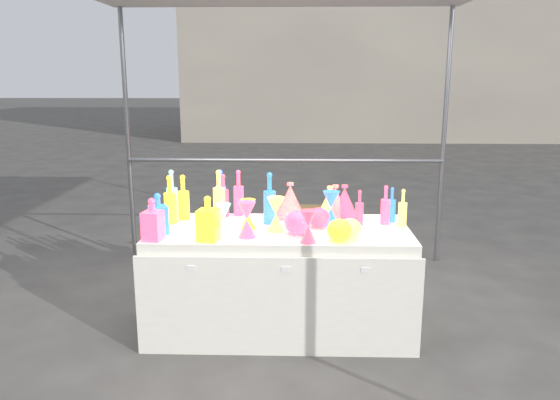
{
  "coord_description": "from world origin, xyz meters",
  "views": [
    {
      "loc": [
        0.11,
        -3.67,
        1.79
      ],
      "look_at": [
        0.0,
        0.0,
        0.95
      ],
      "focal_mm": 35.0,
      "sensor_mm": 36.0,
      "label": 1
    }
  ],
  "objects_px": {
    "bottle_0": "(183,197)",
    "lampshade_0": "(290,200)",
    "display_table": "(280,279)",
    "cardboard_box_closed": "(302,224)",
    "decanter_0": "(208,218)",
    "globe_0": "(339,231)",
    "hourglass_0": "(247,220)"
  },
  "relations": [
    {
      "from": "bottle_0",
      "to": "cardboard_box_closed",
      "type": "bearing_deg",
      "value": 65.35
    },
    {
      "from": "display_table",
      "to": "decanter_0",
      "type": "distance_m",
      "value": 0.76
    },
    {
      "from": "decanter_0",
      "to": "hourglass_0",
      "type": "distance_m",
      "value": 0.26
    },
    {
      "from": "decanter_0",
      "to": "globe_0",
      "type": "xyz_separation_m",
      "value": [
        0.84,
        0.01,
        -0.08
      ]
    },
    {
      "from": "hourglass_0",
      "to": "lampshade_0",
      "type": "distance_m",
      "value": 0.58
    },
    {
      "from": "cardboard_box_closed",
      "to": "lampshade_0",
      "type": "xyz_separation_m",
      "value": [
        -0.11,
        -1.9,
        0.7
      ]
    },
    {
      "from": "lampshade_0",
      "to": "decanter_0",
      "type": "bearing_deg",
      "value": -115.65
    },
    {
      "from": "bottle_0",
      "to": "hourglass_0",
      "type": "height_order",
      "value": "bottle_0"
    },
    {
      "from": "cardboard_box_closed",
      "to": "globe_0",
      "type": "relative_size",
      "value": 3.04
    },
    {
      "from": "bottle_0",
      "to": "lampshade_0",
      "type": "height_order",
      "value": "bottle_0"
    },
    {
      "from": "decanter_0",
      "to": "hourglass_0",
      "type": "bearing_deg",
      "value": 28.25
    },
    {
      "from": "bottle_0",
      "to": "hourglass_0",
      "type": "bearing_deg",
      "value": -41.59
    },
    {
      "from": "cardboard_box_closed",
      "to": "bottle_0",
      "type": "xyz_separation_m",
      "value": [
        -0.9,
        -1.96,
        0.74
      ]
    },
    {
      "from": "display_table",
      "to": "decanter_0",
      "type": "height_order",
      "value": "decanter_0"
    },
    {
      "from": "bottle_0",
      "to": "decanter_0",
      "type": "height_order",
      "value": "bottle_0"
    },
    {
      "from": "hourglass_0",
      "to": "lampshade_0",
      "type": "xyz_separation_m",
      "value": [
        0.28,
        0.51,
        0.01
      ]
    },
    {
      "from": "display_table",
      "to": "decanter_0",
      "type": "relative_size",
      "value": 6.24
    },
    {
      "from": "cardboard_box_closed",
      "to": "bottle_0",
      "type": "distance_m",
      "value": 2.28
    },
    {
      "from": "bottle_0",
      "to": "globe_0",
      "type": "relative_size",
      "value": 2.06
    },
    {
      "from": "hourglass_0",
      "to": "globe_0",
      "type": "bearing_deg",
      "value": -6.83
    },
    {
      "from": "display_table",
      "to": "cardboard_box_closed",
      "type": "relative_size",
      "value": 3.74
    },
    {
      "from": "display_table",
      "to": "lampshade_0",
      "type": "height_order",
      "value": "lampshade_0"
    },
    {
      "from": "cardboard_box_closed",
      "to": "hourglass_0",
      "type": "xyz_separation_m",
      "value": [
        -0.39,
        -2.41,
        0.69
      ]
    },
    {
      "from": "globe_0",
      "to": "bottle_0",
      "type": "bearing_deg",
      "value": 154.73
    },
    {
      "from": "display_table",
      "to": "globe_0",
      "type": "xyz_separation_m",
      "value": [
        0.39,
        -0.29,
        0.44
      ]
    },
    {
      "from": "decanter_0",
      "to": "globe_0",
      "type": "distance_m",
      "value": 0.85
    },
    {
      "from": "decanter_0",
      "to": "cardboard_box_closed",
      "type": "bearing_deg",
      "value": 85.38
    },
    {
      "from": "decanter_0",
      "to": "lampshade_0",
      "type": "xyz_separation_m",
      "value": [
        0.52,
        0.59,
        -0.01
      ]
    },
    {
      "from": "decanter_0",
      "to": "globe_0",
      "type": "bearing_deg",
      "value": 10.31
    },
    {
      "from": "cardboard_box_closed",
      "to": "decanter_0",
      "type": "height_order",
      "value": "decanter_0"
    },
    {
      "from": "lampshade_0",
      "to": "cardboard_box_closed",
      "type": "bearing_deg",
      "value": 102.31
    },
    {
      "from": "cardboard_box_closed",
      "to": "globe_0",
      "type": "distance_m",
      "value": 2.57
    }
  ]
}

